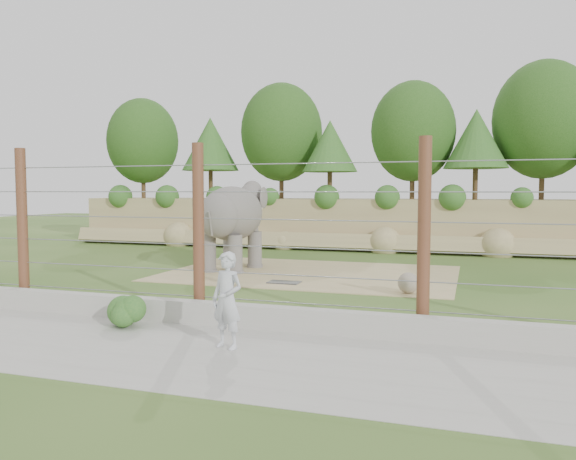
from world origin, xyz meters
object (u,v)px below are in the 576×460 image
(stone_ball, at_px, (408,283))
(barrier_fence, at_px, (199,231))
(zookeeper, at_px, (227,300))
(elephant, at_px, (232,226))

(stone_ball, relative_size, barrier_fence, 0.03)
(zookeeper, bearing_deg, elephant, 129.00)
(barrier_fence, relative_size, zookeeper, 11.30)
(elephant, bearing_deg, barrier_fence, -69.26)
(stone_ball, relative_size, zookeeper, 0.33)
(stone_ball, bearing_deg, zookeeper, -111.34)
(elephant, relative_size, zookeeper, 2.23)
(stone_ball, bearing_deg, barrier_fence, -132.85)
(elephant, relative_size, barrier_fence, 0.20)
(barrier_fence, xyz_separation_m, zookeeper, (1.64, -2.07, -1.09))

